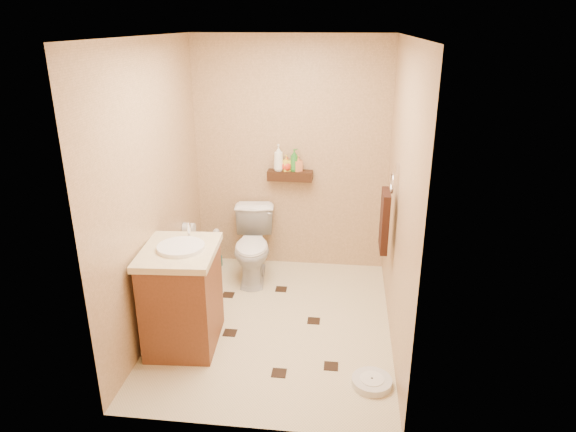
# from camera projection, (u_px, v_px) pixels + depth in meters

# --- Properties ---
(ground) EXTENTS (2.50, 2.50, 0.00)m
(ground) POSITION_uv_depth(u_px,v_px,m) (275.00, 323.00, 4.53)
(ground) COLOR beige
(ground) RESTS_ON ground
(wall_back) EXTENTS (2.00, 0.04, 2.40)m
(wall_back) POSITION_uv_depth(u_px,v_px,m) (291.00, 156.00, 5.27)
(wall_back) COLOR tan
(wall_back) RESTS_ON ground
(wall_front) EXTENTS (2.00, 0.04, 2.40)m
(wall_front) POSITION_uv_depth(u_px,v_px,m) (243.00, 263.00, 2.95)
(wall_front) COLOR tan
(wall_front) RESTS_ON ground
(wall_left) EXTENTS (0.04, 2.50, 2.40)m
(wall_left) POSITION_uv_depth(u_px,v_px,m) (153.00, 190.00, 4.21)
(wall_left) COLOR tan
(wall_left) RESTS_ON ground
(wall_right) EXTENTS (0.04, 2.50, 2.40)m
(wall_right) POSITION_uv_depth(u_px,v_px,m) (400.00, 200.00, 4.00)
(wall_right) COLOR tan
(wall_right) RESTS_ON ground
(ceiling) EXTENTS (2.00, 2.50, 0.02)m
(ceiling) POSITION_uv_depth(u_px,v_px,m) (272.00, 36.00, 3.68)
(ceiling) COLOR white
(ceiling) RESTS_ON wall_back
(wall_shelf) EXTENTS (0.46, 0.14, 0.10)m
(wall_shelf) POSITION_uv_depth(u_px,v_px,m) (290.00, 176.00, 5.26)
(wall_shelf) COLOR #351E0E
(wall_shelf) RESTS_ON wall_back
(floor_accents) EXTENTS (1.15, 1.40, 0.01)m
(floor_accents) POSITION_uv_depth(u_px,v_px,m) (276.00, 326.00, 4.49)
(floor_accents) COLOR black
(floor_accents) RESTS_ON ground
(toilet) EXTENTS (0.48, 0.75, 0.72)m
(toilet) POSITION_uv_depth(u_px,v_px,m) (253.00, 246.00, 5.21)
(toilet) COLOR white
(toilet) RESTS_ON ground
(vanity) EXTENTS (0.62, 0.73, 0.98)m
(vanity) POSITION_uv_depth(u_px,v_px,m) (182.00, 295.00, 4.13)
(vanity) COLOR brown
(vanity) RESTS_ON ground
(bathroom_scale) EXTENTS (0.38, 0.38, 0.06)m
(bathroom_scale) POSITION_uv_depth(u_px,v_px,m) (372.00, 382.00, 3.76)
(bathroom_scale) COLOR silver
(bathroom_scale) RESTS_ON ground
(toilet_brush) EXTENTS (0.10, 0.10, 0.43)m
(toilet_brush) POSITION_uv_depth(u_px,v_px,m) (217.00, 253.00, 5.56)
(toilet_brush) COLOR #1B6D66
(toilet_brush) RESTS_ON ground
(towel_ring) EXTENTS (0.12, 0.30, 0.76)m
(towel_ring) POSITION_uv_depth(u_px,v_px,m) (385.00, 218.00, 4.33)
(towel_ring) COLOR silver
(towel_ring) RESTS_ON wall_right
(toilet_paper) EXTENTS (0.12, 0.11, 0.12)m
(toilet_paper) POSITION_uv_depth(u_px,v_px,m) (189.00, 228.00, 5.02)
(toilet_paper) COLOR silver
(toilet_paper) RESTS_ON wall_left
(bottle_a) EXTENTS (0.12, 0.12, 0.27)m
(bottle_a) POSITION_uv_depth(u_px,v_px,m) (279.00, 158.00, 5.20)
(bottle_a) COLOR white
(bottle_a) RESTS_ON wall_shelf
(bottle_b) EXTENTS (0.10, 0.10, 0.16)m
(bottle_b) POSITION_uv_depth(u_px,v_px,m) (286.00, 163.00, 5.21)
(bottle_b) COLOR yellow
(bottle_b) RESTS_ON wall_shelf
(bottle_c) EXTENTS (0.12, 0.12, 0.14)m
(bottle_c) POSITION_uv_depth(u_px,v_px,m) (287.00, 164.00, 5.22)
(bottle_c) COLOR red
(bottle_c) RESTS_ON wall_shelf
(bottle_d) EXTENTS (0.12, 0.12, 0.23)m
(bottle_d) POSITION_uv_depth(u_px,v_px,m) (294.00, 160.00, 5.19)
(bottle_d) COLOR #2E832B
(bottle_d) RESTS_ON wall_shelf
(bottle_e) EXTENTS (0.10, 0.10, 0.17)m
(bottle_e) POSITION_uv_depth(u_px,v_px,m) (298.00, 163.00, 5.20)
(bottle_e) COLOR #E7834D
(bottle_e) RESTS_ON wall_shelf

